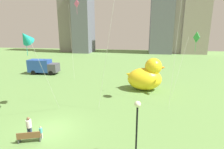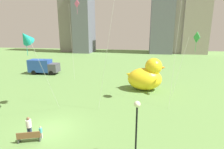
{
  "view_description": "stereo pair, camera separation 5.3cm",
  "coord_description": "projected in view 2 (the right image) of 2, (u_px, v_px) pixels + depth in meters",
  "views": [
    {
      "loc": [
        7.46,
        -12.63,
        8.23
      ],
      "look_at": [
        4.36,
        5.3,
        3.81
      ],
      "focal_mm": 28.44,
      "sensor_mm": 36.0,
      "label": 1
    },
    {
      "loc": [
        7.51,
        -12.62,
        8.23
      ],
      "look_at": [
        4.36,
        5.3,
        3.81
      ],
      "focal_mm": 28.44,
      "sensor_mm": 36.0,
      "label": 2
    }
  ],
  "objects": [
    {
      "name": "person_adult",
      "position": [
        29.0,
        126.0,
        14.07
      ],
      "size": [
        0.41,
        0.41,
        1.69
      ],
      "color": "#38476B",
      "rests_on": "ground"
    },
    {
      "name": "city_skyline",
      "position": [
        142.0,
        9.0,
        67.82
      ],
      "size": [
        56.63,
        14.64,
        40.55
      ],
      "color": "gray",
      "rests_on": "ground"
    },
    {
      "name": "person_child",
      "position": [
        41.0,
        132.0,
        13.95
      ],
      "size": [
        0.25,
        0.25,
        1.01
      ],
      "color": "silver",
      "rests_on": "ground"
    },
    {
      "name": "box_truck",
      "position": [
        43.0,
        67.0,
        35.15
      ],
      "size": [
        5.9,
        2.65,
        2.85
      ],
      "color": "#264CA5",
      "rests_on": "ground"
    },
    {
      "name": "kite_pink",
      "position": [
        76.0,
        7.0,
        30.05
      ],
      "size": [
        2.25,
        2.12,
        13.47
      ],
      "color": "silver",
      "rests_on": "ground"
    },
    {
      "name": "ground_plane",
      "position": [
        52.0,
        130.0,
        15.28
      ],
      "size": [
        140.0,
        140.0,
        0.0
      ],
      "primitive_type": "plane",
      "color": "#638F49"
    },
    {
      "name": "park_bench",
      "position": [
        29.0,
        136.0,
        13.45
      ],
      "size": [
        1.73,
        0.99,
        0.9
      ],
      "color": "brown",
      "rests_on": "ground"
    },
    {
      "name": "kite_green",
      "position": [
        196.0,
        40.0,
        21.02
      ],
      "size": [
        2.61,
        2.99,
        8.21
      ],
      "color": "silver",
      "rests_on": "ground"
    },
    {
      "name": "lamppost",
      "position": [
        137.0,
        117.0,
        11.12
      ],
      "size": [
        0.41,
        0.41,
        4.08
      ],
      "color": "black",
      "rests_on": "ground"
    },
    {
      "name": "kite_teal",
      "position": [
        26.0,
        37.0,
        16.38
      ],
      "size": [
        2.54,
        3.67,
        8.49
      ],
      "color": "silver",
      "rests_on": "ground"
    },
    {
      "name": "giant_inflatable_duck",
      "position": [
        146.0,
        76.0,
        25.39
      ],
      "size": [
        5.61,
        3.6,
        4.65
      ],
      "color": "yellow",
      "rests_on": "ground"
    }
  ]
}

